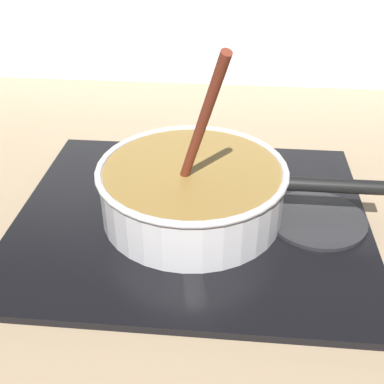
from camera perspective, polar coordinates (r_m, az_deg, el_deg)
The scene contains 5 objects.
ground at distance 0.71m, azimuth -12.83°, elevation -11.60°, with size 2.40×1.60×0.04m, color #9E8466.
hob_plate at distance 0.79m, azimuth -0.00°, elevation -2.91°, with size 0.56×0.48×0.01m, color black.
burner_ring at distance 0.79m, azimuth -0.00°, elevation -2.32°, with size 0.19×0.19×0.01m, color #592D0C.
spare_burner at distance 0.80m, azimuth 14.39°, elevation -3.07°, with size 0.16×0.16×0.01m, color #262628.
cooking_pan at distance 0.76m, azimuth 0.10°, elevation 0.32°, with size 0.45×0.29×0.30m.
Camera 1 is at (0.20, -0.47, 0.47)m, focal length 45.56 mm.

